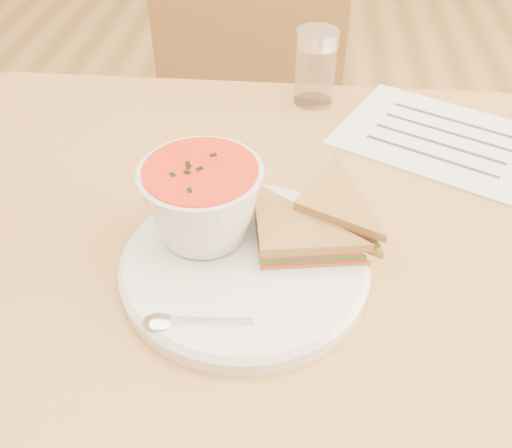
# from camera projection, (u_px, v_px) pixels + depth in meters

# --- Properties ---
(dining_table) EXTENTS (1.00, 0.70, 0.75)m
(dining_table) POSITION_uv_depth(u_px,v_px,m) (285.00, 405.00, 0.90)
(dining_table) COLOR olive
(dining_table) RESTS_ON floor
(chair_far) EXTENTS (0.42, 0.42, 0.93)m
(chair_far) POSITION_uv_depth(u_px,v_px,m) (242.00, 170.00, 1.22)
(chair_far) COLOR brown
(chair_far) RESTS_ON floor
(plate) EXTENTS (0.27, 0.27, 0.02)m
(plate) POSITION_uv_depth(u_px,v_px,m) (245.00, 266.00, 0.60)
(plate) COLOR white
(plate) RESTS_ON dining_table
(soup_bowl) EXTENTS (0.14, 0.14, 0.09)m
(soup_bowl) POSITION_uv_depth(u_px,v_px,m) (203.00, 205.00, 0.59)
(soup_bowl) COLOR white
(soup_bowl) RESTS_ON plate
(sandwich_half_a) EXTENTS (0.13, 0.13, 0.03)m
(sandwich_half_a) POSITION_uv_depth(u_px,v_px,m) (260.00, 263.00, 0.57)
(sandwich_half_a) COLOR #AA853C
(sandwich_half_a) RESTS_ON plate
(sandwich_half_b) EXTENTS (0.14, 0.14, 0.03)m
(sandwich_half_b) POSITION_uv_depth(u_px,v_px,m) (293.00, 214.00, 0.61)
(sandwich_half_b) COLOR #AA853C
(sandwich_half_b) RESTS_ON plate
(spoon) EXTENTS (0.16, 0.05, 0.01)m
(spoon) POSITION_uv_depth(u_px,v_px,m) (209.00, 323.00, 0.53)
(spoon) COLOR silver
(spoon) RESTS_ON plate
(paper_menu) EXTENTS (0.33, 0.30, 0.00)m
(paper_menu) POSITION_uv_depth(u_px,v_px,m) (443.00, 139.00, 0.79)
(paper_menu) COLOR white
(paper_menu) RESTS_ON dining_table
(condiment_shaker) EXTENTS (0.07, 0.07, 0.11)m
(condiment_shaker) POSITION_uv_depth(u_px,v_px,m) (315.00, 67.00, 0.84)
(condiment_shaker) COLOR silver
(condiment_shaker) RESTS_ON dining_table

